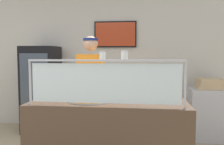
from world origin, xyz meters
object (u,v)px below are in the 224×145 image
(pizza_tray, at_px, (90,100))
(pepper_flake_shaker, at_px, (124,56))
(worker_figure, at_px, (91,88))
(parmesan_shaker, at_px, (102,56))
(pizza_box_stack, at_px, (210,84))
(pizza_server, at_px, (90,98))
(drink_fridge, at_px, (41,89))

(pizza_tray, distance_m, pepper_flake_shaker, 0.74)
(pepper_flake_shaker, relative_size, worker_figure, 0.05)
(pepper_flake_shaker, distance_m, worker_figure, 1.19)
(parmesan_shaker, distance_m, pizza_box_stack, 2.55)
(pizza_server, xyz_separation_m, drink_fridge, (-1.32, 1.67, -0.16))
(pizza_tray, bearing_deg, pizza_box_stack, 41.51)
(parmesan_shaker, distance_m, pepper_flake_shaker, 0.23)
(worker_figure, bearing_deg, pepper_flake_shaker, -59.90)
(worker_figure, relative_size, pizza_box_stack, 3.83)
(pepper_flake_shaker, bearing_deg, worker_figure, 120.10)
(pizza_box_stack, bearing_deg, pizza_tray, -138.49)
(pizza_tray, height_order, parmesan_shaker, parmesan_shaker)
(worker_figure, bearing_deg, parmesan_shaker, -71.30)
(worker_figure, height_order, drink_fridge, worker_figure)
(parmesan_shaker, distance_m, worker_figure, 1.10)
(pizza_tray, relative_size, parmesan_shaker, 5.92)
(parmesan_shaker, xyz_separation_m, worker_figure, (-0.32, 0.94, -0.48))
(pepper_flake_shaker, bearing_deg, pizza_server, 146.52)
(worker_figure, bearing_deg, pizza_tray, -79.79)
(pizza_tray, xyz_separation_m, drink_fridge, (-1.31, 1.65, -0.14))
(pizza_server, bearing_deg, pizza_box_stack, 36.86)
(pizza_server, relative_size, pizza_box_stack, 0.61)
(pizza_tray, height_order, pepper_flake_shaker, pepper_flake_shaker)
(pepper_flake_shaker, height_order, drink_fridge, drink_fridge)
(pizza_tray, distance_m, parmesan_shaker, 0.63)
(pepper_flake_shaker, xyz_separation_m, drink_fridge, (-1.74, 1.95, -0.66))
(pizza_tray, xyz_separation_m, pepper_flake_shaker, (0.43, -0.30, 0.52))
(pizza_tray, height_order, worker_figure, worker_figure)
(worker_figure, bearing_deg, drink_fridge, 139.82)
(pizza_tray, distance_m, drink_fridge, 2.11)
(pizza_server, bearing_deg, worker_figure, 95.73)
(worker_figure, xyz_separation_m, drink_fridge, (-1.19, 1.01, -0.18))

